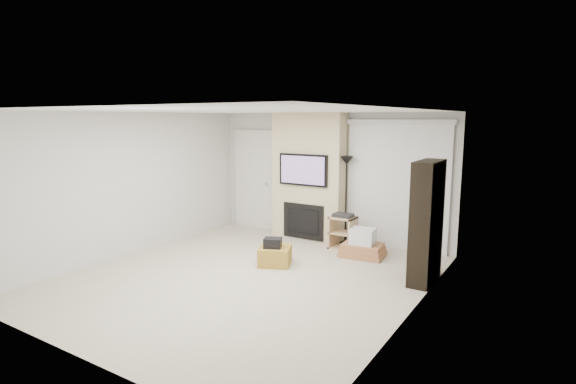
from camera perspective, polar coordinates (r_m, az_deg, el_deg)
The scene contains 16 objects.
floor at distance 6.98m, azimuth -5.30°, elevation -10.73°, with size 5.00×5.50×0.00m, color beige.
ceiling at distance 6.56m, azimuth -5.64°, elevation 10.24°, with size 5.00×5.50×0.00m, color white.
wall_back at distance 8.97m, azimuth 5.24°, elevation 2.00°, with size 5.00×2.50×0.00m, color silver.
wall_front at distance 4.82m, azimuth -25.77°, elevation -5.31°, with size 5.00×2.50×0.00m, color silver.
wall_left at distance 8.40m, azimuth -19.16°, elevation 1.01°, with size 5.50×2.50×0.00m, color silver.
wall_right at distance 5.54m, azimuth 15.61°, elevation -2.92°, with size 5.50×2.50×0.00m, color silver.
hvac_vent at distance 7.00m, azimuth 1.07°, elevation 10.20°, with size 0.35×0.18×0.01m, color silver.
ottoman at distance 7.49m, azimuth -1.66°, elevation -8.09°, with size 0.50×0.50×0.30m, color olive.
black_bag at distance 7.39m, azimuth -1.96°, elevation -6.47°, with size 0.28×0.22×0.16m, color black.
fireplace_wall at distance 8.95m, azimuth 2.63°, elevation 1.92°, with size 1.50×0.47×2.50m.
entry_door at distance 9.90m, azimuth -4.22°, elevation 1.56°, with size 1.02×0.11×2.14m.
vertical_blinds at distance 8.40m, azimuth 13.65°, elevation 1.42°, with size 1.98×0.10×2.37m.
floor_lamp at distance 8.53m, azimuth 7.43°, elevation 2.13°, with size 0.25×0.25×1.69m.
av_stand at distance 8.39m, azimuth 6.97°, elevation -4.84°, with size 0.45×0.38×0.66m.
box_stack at distance 8.01m, azimuth 9.44°, elevation -6.76°, with size 0.80×0.64×0.50m.
bookshelf at distance 6.84m, azimuth 17.18°, elevation -3.69°, with size 0.30×0.80×1.80m.
Camera 1 is at (3.99, -5.21, 2.39)m, focal length 28.00 mm.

